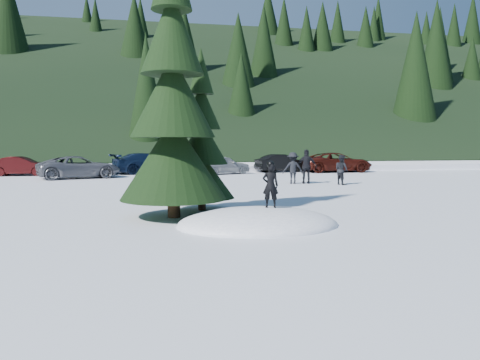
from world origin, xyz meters
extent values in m
plane|color=white|center=(0.00, 0.00, 0.00)|extent=(200.00, 200.00, 0.00)
ellipsoid|color=white|center=(0.00, 0.00, 0.00)|extent=(4.48, 3.52, 0.96)
cylinder|color=#312110|center=(-2.20, 1.80, 0.70)|extent=(0.38, 0.38, 1.40)
cone|color=black|center=(-2.20, 1.80, 1.79)|extent=(3.20, 3.20, 2.46)
cone|color=black|center=(-2.20, 1.80, 3.65)|extent=(2.54, 2.54, 2.46)
cone|color=black|center=(-2.20, 1.80, 5.51)|extent=(1.88, 1.88, 2.46)
cylinder|color=#312110|center=(-1.20, 3.20, 0.50)|extent=(0.26, 0.26, 1.00)
cone|color=black|center=(-1.20, 3.20, 1.16)|extent=(2.20, 2.20, 1.52)
cone|color=black|center=(-1.20, 3.20, 2.31)|extent=(1.75, 1.75, 1.52)
cone|color=black|center=(-1.20, 3.20, 3.46)|extent=(1.29, 1.29, 1.52)
cone|color=black|center=(-1.20, 3.20, 4.61)|extent=(0.84, 0.84, 1.52)
imported|color=black|center=(0.36, 0.04, 1.09)|extent=(0.48, 0.35, 1.22)
imported|color=black|center=(7.10, 11.01, 0.80)|extent=(0.81, 0.92, 1.59)
imported|color=black|center=(5.46, 11.91, 0.94)|extent=(1.18, 0.72, 1.87)
imported|color=black|center=(4.71, 12.01, 0.86)|extent=(1.19, 0.80, 1.71)
imported|color=black|center=(-11.45, 21.25, 0.65)|extent=(3.95, 1.47, 1.29)
imported|color=#515259|center=(-7.30, 18.19, 0.70)|extent=(5.48, 3.77, 1.39)
imported|color=black|center=(-3.13, 21.94, 0.74)|extent=(5.48, 3.84, 1.47)
imported|color=gray|center=(2.12, 20.18, 0.66)|extent=(4.18, 2.86, 1.32)
imported|color=black|center=(6.83, 21.52, 0.67)|extent=(4.28, 2.18, 1.34)
imported|color=#350F09|center=(10.89, 20.87, 0.73)|extent=(5.27, 2.43, 1.46)
camera|label=1|loc=(-2.85, -12.38, 2.29)|focal=35.00mm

